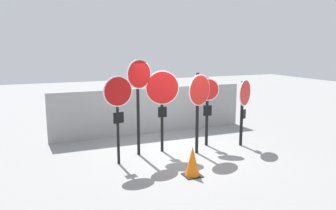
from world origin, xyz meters
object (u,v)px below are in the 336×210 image
object	(u,v)px
stop_sign_3	(199,98)
stop_sign_5	(244,101)
stop_sign_4	(208,100)
traffic_cone_0	(192,161)
stop_sign_0	(118,102)
stop_sign_2	(162,96)
stop_sign_1	(139,88)

from	to	relation	value
stop_sign_3	stop_sign_5	world-z (taller)	stop_sign_3
stop_sign_4	traffic_cone_0	world-z (taller)	stop_sign_4
stop_sign_5	traffic_cone_0	world-z (taller)	stop_sign_5
stop_sign_4	stop_sign_5	xyz separation A→B (m)	(0.99, -0.40, -0.03)
stop_sign_3	stop_sign_5	xyz separation A→B (m)	(1.56, 0.13, -0.20)
stop_sign_0	traffic_cone_0	distance (m)	2.30
stop_sign_2	stop_sign_5	xyz separation A→B (m)	(2.43, -0.37, -0.26)
stop_sign_0	stop_sign_5	size ratio (longest dim) A/B	1.13
stop_sign_4	traffic_cone_0	size ratio (longest dim) A/B	2.92
stop_sign_4	traffic_cone_0	xyz separation A→B (m)	(-1.44, -1.91, -1.03)
stop_sign_4	stop_sign_5	distance (m)	1.07
stop_sign_3	stop_sign_5	distance (m)	1.58
stop_sign_1	stop_sign_3	size ratio (longest dim) A/B	1.16
stop_sign_0	stop_sign_4	size ratio (longest dim) A/B	1.10
stop_sign_1	stop_sign_5	world-z (taller)	stop_sign_1
stop_sign_2	stop_sign_5	world-z (taller)	stop_sign_2
stop_sign_1	stop_sign_5	distance (m)	3.16
stop_sign_3	stop_sign_1	bearing A→B (deg)	140.33
stop_sign_1	stop_sign_2	size ratio (longest dim) A/B	1.14
stop_sign_1	stop_sign_2	bearing A→B (deg)	-17.93
stop_sign_0	stop_sign_1	size ratio (longest dim) A/B	0.86
stop_sign_0	stop_sign_3	size ratio (longest dim) A/B	1.00
stop_sign_3	traffic_cone_0	distance (m)	2.03
traffic_cone_0	stop_sign_2	bearing A→B (deg)	89.85
stop_sign_0	stop_sign_5	distance (m)	3.81
stop_sign_0	stop_sign_2	xyz separation A→B (m)	(1.37, 0.52, -0.00)
stop_sign_1	stop_sign_5	bearing A→B (deg)	-25.86
stop_sign_1	traffic_cone_0	world-z (taller)	stop_sign_1
stop_sign_1	traffic_cone_0	size ratio (longest dim) A/B	3.73
stop_sign_3	stop_sign_4	size ratio (longest dim) A/B	1.10
stop_sign_3	traffic_cone_0	size ratio (longest dim) A/B	3.21
stop_sign_1	stop_sign_4	world-z (taller)	stop_sign_1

